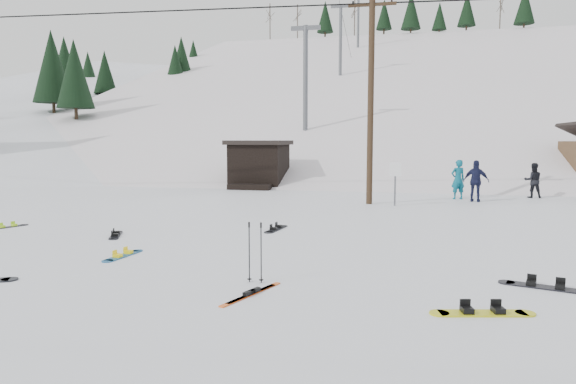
# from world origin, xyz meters

# --- Properties ---
(ground) EXTENTS (200.00, 200.00, 0.00)m
(ground) POSITION_xyz_m (0.00, 0.00, 0.00)
(ground) COLOR white
(ground) RESTS_ON ground
(ski_slope) EXTENTS (60.00, 85.24, 65.97)m
(ski_slope) POSITION_xyz_m (0.00, 55.00, -12.00)
(ski_slope) COLOR silver
(ski_slope) RESTS_ON ground
(ridge_left) EXTENTS (47.54, 95.03, 58.38)m
(ridge_left) POSITION_xyz_m (-36.00, 48.00, -11.00)
(ridge_left) COLOR white
(ridge_left) RESTS_ON ground
(treeline_left) EXTENTS (20.00, 64.00, 10.00)m
(treeline_left) POSITION_xyz_m (-34.00, 40.00, 0.00)
(treeline_left) COLOR black
(treeline_left) RESTS_ON ground
(treeline_crest) EXTENTS (50.00, 6.00, 10.00)m
(treeline_crest) POSITION_xyz_m (0.00, 86.00, 0.00)
(treeline_crest) COLOR black
(treeline_crest) RESTS_ON ski_slope
(utility_pole) EXTENTS (2.00, 0.26, 9.00)m
(utility_pole) POSITION_xyz_m (2.00, 14.00, 4.68)
(utility_pole) COLOR #3A2819
(utility_pole) RESTS_ON ground
(trail_sign) EXTENTS (0.50, 0.09, 1.85)m
(trail_sign) POSITION_xyz_m (3.10, 13.58, 1.27)
(trail_sign) COLOR #595B60
(trail_sign) RESTS_ON ground
(lift_hut) EXTENTS (3.40, 4.10, 2.75)m
(lift_hut) POSITION_xyz_m (-5.00, 20.94, 1.36)
(lift_hut) COLOR black
(lift_hut) RESTS_ON ground
(lift_tower_near) EXTENTS (2.20, 0.36, 8.00)m
(lift_tower_near) POSITION_xyz_m (-4.00, 30.00, 7.86)
(lift_tower_near) COLOR #595B60
(lift_tower_near) RESTS_ON ski_slope
(lift_tower_mid) EXTENTS (2.20, 0.36, 8.00)m
(lift_tower_mid) POSITION_xyz_m (-4.00, 50.00, 14.36)
(lift_tower_mid) COLOR #595B60
(lift_tower_mid) RESTS_ON ski_slope
(lift_tower_far) EXTENTS (2.20, 0.36, 8.00)m
(lift_tower_far) POSITION_xyz_m (-4.00, 70.00, 20.86)
(lift_tower_far) COLOR #595B60
(lift_tower_far) RESTS_ON ski_slope
(hero_snowboard) EXTENTS (0.37, 1.41, 0.10)m
(hero_snowboard) POSITION_xyz_m (-2.96, 2.45, 0.03)
(hero_snowboard) COLOR #15578D
(hero_snowboard) RESTS_ON ground
(hero_skis) EXTENTS (0.66, 1.64, 0.09)m
(hero_skis) POSITION_xyz_m (0.93, 0.22, 0.03)
(hero_skis) COLOR #CB4D14
(hero_skis) RESTS_ON ground
(ski_poles) EXTENTS (0.32, 0.09, 1.18)m
(ski_poles) POSITION_xyz_m (0.76, 1.00, 0.60)
(ski_poles) COLOR black
(ski_poles) RESTS_ON ground
(board_scatter_b) EXTENTS (0.75, 1.30, 0.10)m
(board_scatter_b) POSITION_xyz_m (-4.59, 4.79, 0.03)
(board_scatter_b) COLOR black
(board_scatter_b) RESTS_ON ground
(board_scatter_c) EXTENTS (0.61, 1.21, 0.09)m
(board_scatter_c) POSITION_xyz_m (-8.69, 5.28, 0.02)
(board_scatter_c) COLOR black
(board_scatter_c) RESTS_ON ground
(board_scatter_d) EXTENTS (1.59, 0.70, 0.12)m
(board_scatter_d) POSITION_xyz_m (6.15, 1.86, 0.03)
(board_scatter_d) COLOR black
(board_scatter_d) RESTS_ON ground
(board_scatter_e) EXTENTS (1.64, 0.62, 0.12)m
(board_scatter_e) POSITION_xyz_m (4.80, 0.06, 0.03)
(board_scatter_e) COLOR yellow
(board_scatter_e) RESTS_ON ground
(board_scatter_f) EXTENTS (0.43, 1.50, 0.11)m
(board_scatter_f) POSITION_xyz_m (-0.32, 6.84, 0.03)
(board_scatter_f) COLOR black
(board_scatter_f) RESTS_ON ground
(skier_teal) EXTENTS (0.79, 0.67, 1.85)m
(skier_teal) POSITION_xyz_m (5.91, 16.77, 0.92)
(skier_teal) COLOR #0B5C72
(skier_teal) RESTS_ON ground
(skier_dark) EXTENTS (0.82, 0.65, 1.67)m
(skier_dark) POSITION_xyz_m (9.47, 18.17, 0.84)
(skier_dark) COLOR black
(skier_dark) RESTS_ON ground
(skier_navy) EXTENTS (1.16, 0.66, 1.87)m
(skier_navy) POSITION_xyz_m (6.60, 15.87, 0.93)
(skier_navy) COLOR #161938
(skier_navy) RESTS_ON ground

